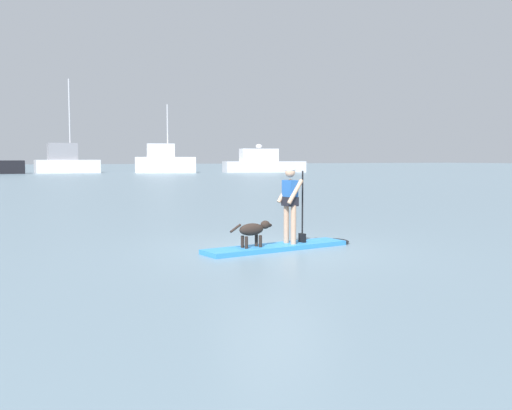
% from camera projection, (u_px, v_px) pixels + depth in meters
% --- Properties ---
extents(ground_plane, '(400.00, 400.00, 0.00)m').
position_uv_depth(ground_plane, '(276.00, 249.00, 12.74)').
color(ground_plane, slate).
extents(paddleboard, '(3.77, 1.18, 0.10)m').
position_uv_depth(paddleboard, '(285.00, 246.00, 12.86)').
color(paddleboard, '#338CD8').
rests_on(paddleboard, ground_plane).
extents(person_paddler, '(0.64, 0.52, 1.69)m').
position_uv_depth(person_paddler, '(291.00, 199.00, 12.87)').
color(person_paddler, tan).
rests_on(person_paddler, paddleboard).
extents(dog, '(1.05, 0.30, 0.55)m').
position_uv_depth(dog, '(253.00, 230.00, 12.37)').
color(dog, '#2D231E').
rests_on(dog, paddleboard).
extents(moored_boat_center, '(8.34, 2.93, 12.68)m').
position_uv_depth(moored_boat_center, '(66.00, 162.00, 79.28)').
color(moored_boat_center, white).
rests_on(moored_boat_center, ground_plane).
extents(moored_boat_far_port, '(8.66, 5.04, 9.39)m').
position_uv_depth(moored_boat_far_port, '(164.00, 162.00, 80.53)').
color(moored_boat_far_port, white).
rests_on(moored_boat_far_port, ground_plane).
extents(moored_boat_outer, '(12.06, 5.17, 4.02)m').
position_uv_depth(moored_boat_outer, '(263.00, 163.00, 83.76)').
color(moored_boat_outer, silver).
rests_on(moored_boat_outer, ground_plane).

